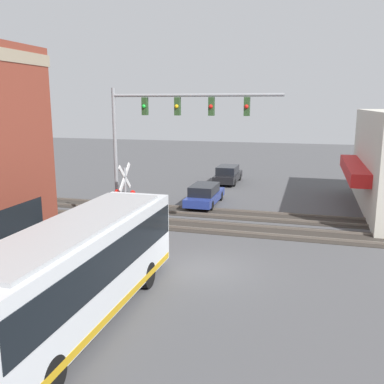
# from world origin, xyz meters

# --- Properties ---
(ground_plane) EXTENTS (120.00, 120.00, 0.00)m
(ground_plane) POSITION_xyz_m (0.00, 0.00, 0.00)
(ground_plane) COLOR #4C4C4F
(city_bus) EXTENTS (10.35, 2.59, 3.30)m
(city_bus) POSITION_xyz_m (-5.47, 2.80, 1.81)
(city_bus) COLOR silver
(city_bus) RESTS_ON ground
(traffic_signal_gantry) EXTENTS (0.42, 8.90, 7.69)m
(traffic_signal_gantry) POSITION_xyz_m (4.27, 3.23, 5.85)
(traffic_signal_gantry) COLOR gray
(traffic_signal_gantry) RESTS_ON ground
(crossing_signal) EXTENTS (1.41, 1.18, 3.81)m
(crossing_signal) POSITION_xyz_m (3.58, 5.24, 2.30)
(crossing_signal) COLOR gray
(crossing_signal) RESTS_ON ground
(rail_track_near) EXTENTS (2.60, 60.00, 0.15)m
(rail_track_near) POSITION_xyz_m (6.00, 0.00, 0.03)
(rail_track_near) COLOR #332D28
(rail_track_near) RESTS_ON ground
(rail_track_far) EXTENTS (2.60, 60.00, 0.15)m
(rail_track_far) POSITION_xyz_m (9.20, 0.00, 0.03)
(rail_track_far) COLOR #332D28
(rail_track_far) RESTS_ON ground
(parked_car_blue) EXTENTS (4.90, 1.82, 1.44)m
(parked_car_blue) POSITION_xyz_m (11.28, 2.80, 0.68)
(parked_car_blue) COLOR navy
(parked_car_blue) RESTS_ON ground
(parked_car_black) EXTENTS (4.77, 1.82, 1.53)m
(parked_car_black) POSITION_xyz_m (19.81, 2.80, 0.71)
(parked_car_black) COLOR black
(parked_car_black) RESTS_ON ground
(pedestrian_at_crossing) EXTENTS (0.34, 0.34, 1.67)m
(pedestrian_at_crossing) POSITION_xyz_m (3.48, 4.41, 0.85)
(pedestrian_at_crossing) COLOR black
(pedestrian_at_crossing) RESTS_ON ground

